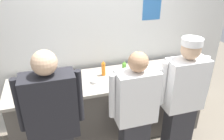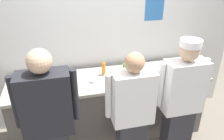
{
  "view_description": "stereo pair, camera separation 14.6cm",
  "coord_description": "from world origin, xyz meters",
  "px_view_note": "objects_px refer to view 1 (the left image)",
  "views": [
    {
      "loc": [
        -0.73,
        -2.17,
        2.39
      ],
      "look_at": [
        0.04,
        0.39,
        1.04
      ],
      "focal_mm": 36.01,
      "sensor_mm": 36.0,
      "label": 1
    },
    {
      "loc": [
        -0.59,
        -2.21,
        2.39
      ],
      "look_at": [
        0.04,
        0.39,
        1.04
      ],
      "focal_mm": 36.01,
      "sensor_mm": 36.0,
      "label": 2
    }
  ],
  "objects_px": {
    "plate_stack_front": "(127,79)",
    "chef_center": "(135,114)",
    "mixing_bowl_steel": "(50,81)",
    "ramekin_red_sauce": "(21,89)",
    "ramekin_green_sauce": "(94,81)",
    "squeeze_bottle_primary": "(124,68)",
    "chef_far_right": "(182,100)",
    "sheet_tray": "(143,72)",
    "ramekin_orange_sauce": "(180,64)",
    "chef_near_left": "(54,127)",
    "squeeze_bottle_secondary": "(103,68)"
  },
  "relations": [
    {
      "from": "plate_stack_front",
      "to": "chef_center",
      "type": "bearing_deg",
      "value": -99.81
    },
    {
      "from": "plate_stack_front",
      "to": "mixing_bowl_steel",
      "type": "height_order",
      "value": "mixing_bowl_steel"
    },
    {
      "from": "ramekin_red_sauce",
      "to": "ramekin_green_sauce",
      "type": "height_order",
      "value": "ramekin_red_sauce"
    },
    {
      "from": "squeeze_bottle_primary",
      "to": "ramekin_red_sauce",
      "type": "relative_size",
      "value": 1.85
    },
    {
      "from": "chef_far_right",
      "to": "sheet_tray",
      "type": "relative_size",
      "value": 4.09
    },
    {
      "from": "mixing_bowl_steel",
      "to": "ramekin_orange_sauce",
      "type": "bearing_deg",
      "value": 0.47
    },
    {
      "from": "chef_near_left",
      "to": "ramekin_green_sauce",
      "type": "relative_size",
      "value": 17.92
    },
    {
      "from": "chef_far_right",
      "to": "sheet_tray",
      "type": "distance_m",
      "value": 0.7
    },
    {
      "from": "chef_far_right",
      "to": "chef_center",
      "type": "bearing_deg",
      "value": -177.04
    },
    {
      "from": "chef_far_right",
      "to": "mixing_bowl_steel",
      "type": "height_order",
      "value": "chef_far_right"
    },
    {
      "from": "chef_near_left",
      "to": "plate_stack_front",
      "type": "height_order",
      "value": "chef_near_left"
    },
    {
      "from": "ramekin_green_sauce",
      "to": "chef_near_left",
      "type": "bearing_deg",
      "value": -129.36
    },
    {
      "from": "chef_center",
      "to": "chef_far_right",
      "type": "distance_m",
      "value": 0.61
    },
    {
      "from": "sheet_tray",
      "to": "squeeze_bottle_primary",
      "type": "bearing_deg",
      "value": 162.58
    },
    {
      "from": "chef_near_left",
      "to": "ramekin_red_sauce",
      "type": "distance_m",
      "value": 0.81
    },
    {
      "from": "chef_near_left",
      "to": "ramekin_red_sauce",
      "type": "relative_size",
      "value": 17.35
    },
    {
      "from": "chef_far_right",
      "to": "sheet_tray",
      "type": "height_order",
      "value": "chef_far_right"
    },
    {
      "from": "squeeze_bottle_secondary",
      "to": "ramekin_orange_sauce",
      "type": "xyz_separation_m",
      "value": [
        1.16,
        -0.05,
        -0.08
      ]
    },
    {
      "from": "chef_near_left",
      "to": "ramekin_orange_sauce",
      "type": "distance_m",
      "value": 2.05
    },
    {
      "from": "chef_center",
      "to": "squeeze_bottle_secondary",
      "type": "relative_size",
      "value": 7.42
    },
    {
      "from": "plate_stack_front",
      "to": "ramekin_red_sauce",
      "type": "xyz_separation_m",
      "value": [
        -1.31,
        0.15,
        -0.02
      ]
    },
    {
      "from": "plate_stack_front",
      "to": "ramekin_red_sauce",
      "type": "height_order",
      "value": "plate_stack_front"
    },
    {
      "from": "squeeze_bottle_secondary",
      "to": "chef_far_right",
      "type": "bearing_deg",
      "value": -45.63
    },
    {
      "from": "chef_center",
      "to": "sheet_tray",
      "type": "height_order",
      "value": "chef_center"
    },
    {
      "from": "chef_center",
      "to": "plate_stack_front",
      "type": "xyz_separation_m",
      "value": [
        0.09,
        0.54,
        0.15
      ]
    },
    {
      "from": "ramekin_orange_sauce",
      "to": "ramekin_green_sauce",
      "type": "bearing_deg",
      "value": -174.89
    },
    {
      "from": "mixing_bowl_steel",
      "to": "sheet_tray",
      "type": "bearing_deg",
      "value": -2.05
    },
    {
      "from": "ramekin_red_sauce",
      "to": "squeeze_bottle_primary",
      "type": "bearing_deg",
      "value": 3.46
    },
    {
      "from": "plate_stack_front",
      "to": "ramekin_orange_sauce",
      "type": "height_order",
      "value": "plate_stack_front"
    },
    {
      "from": "ramekin_green_sauce",
      "to": "squeeze_bottle_primary",
      "type": "bearing_deg",
      "value": 16.89
    },
    {
      "from": "chef_far_right",
      "to": "mixing_bowl_steel",
      "type": "xyz_separation_m",
      "value": [
        -1.47,
        0.71,
        0.12
      ]
    },
    {
      "from": "sheet_tray",
      "to": "ramekin_red_sauce",
      "type": "relative_size",
      "value": 4.08
    },
    {
      "from": "plate_stack_front",
      "to": "sheet_tray",
      "type": "height_order",
      "value": "plate_stack_front"
    },
    {
      "from": "chef_near_left",
      "to": "squeeze_bottle_primary",
      "type": "bearing_deg",
      "value": 38.86
    },
    {
      "from": "plate_stack_front",
      "to": "mixing_bowl_steel",
      "type": "distance_m",
      "value": 0.98
    },
    {
      "from": "ramekin_red_sauce",
      "to": "chef_far_right",
      "type": "bearing_deg",
      "value": -20.14
    },
    {
      "from": "ramekin_orange_sauce",
      "to": "ramekin_red_sauce",
      "type": "relative_size",
      "value": 1.07
    },
    {
      "from": "chef_far_right",
      "to": "mixing_bowl_steel",
      "type": "relative_size",
      "value": 4.47
    },
    {
      "from": "chef_center",
      "to": "plate_stack_front",
      "type": "relative_size",
      "value": 7.94
    },
    {
      "from": "sheet_tray",
      "to": "chef_far_right",
      "type": "bearing_deg",
      "value": -72.64
    },
    {
      "from": "ramekin_orange_sauce",
      "to": "sheet_tray",
      "type": "bearing_deg",
      "value": -174.34
    },
    {
      "from": "ramekin_orange_sauce",
      "to": "ramekin_green_sauce",
      "type": "height_order",
      "value": "ramekin_orange_sauce"
    },
    {
      "from": "sheet_tray",
      "to": "ramekin_green_sauce",
      "type": "relative_size",
      "value": 4.22
    },
    {
      "from": "sheet_tray",
      "to": "mixing_bowl_steel",
      "type": "bearing_deg",
      "value": 177.95
    },
    {
      "from": "plate_stack_front",
      "to": "squeeze_bottle_primary",
      "type": "height_order",
      "value": "squeeze_bottle_primary"
    },
    {
      "from": "mixing_bowl_steel",
      "to": "ramekin_orange_sauce",
      "type": "xyz_separation_m",
      "value": [
        1.87,
        0.02,
        -0.03
      ]
    },
    {
      "from": "plate_stack_front",
      "to": "squeeze_bottle_secondary",
      "type": "bearing_deg",
      "value": 133.17
    },
    {
      "from": "squeeze_bottle_secondary",
      "to": "ramekin_red_sauce",
      "type": "height_order",
      "value": "squeeze_bottle_secondary"
    },
    {
      "from": "squeeze_bottle_primary",
      "to": "ramekin_red_sauce",
      "type": "bearing_deg",
      "value": -176.54
    },
    {
      "from": "chef_near_left",
      "to": "ramekin_red_sauce",
      "type": "height_order",
      "value": "chef_near_left"
    }
  ]
}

